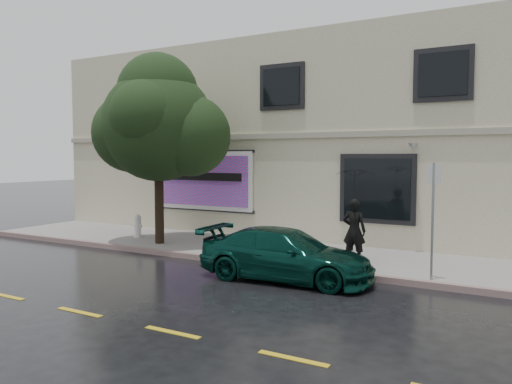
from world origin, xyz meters
The scene contains 12 objects.
ground centered at (0.00, 0.00, 0.00)m, with size 90.00×90.00×0.00m, color black.
sidewalk centered at (0.00, 3.25, 0.07)m, with size 20.00×3.50×0.15m, color gray.
curb centered at (0.00, 1.50, 0.07)m, with size 20.00×0.18×0.16m, color slate.
road_marking centered at (0.00, -3.50, 0.01)m, with size 19.00×0.12×0.01m, color gold.
building centered at (0.00, 9.00, 3.50)m, with size 20.00×8.12×7.00m.
billboard centered at (-3.20, 4.92, 2.05)m, with size 4.30×0.16×2.20m.
car centered at (2.27, 0.63, 0.61)m, with size 1.84×4.17×1.21m, color #083229.
pedestrian centered at (3.27, 2.63, 0.99)m, with size 0.61×0.40×1.67m, color black.
umbrella centered at (3.27, 2.63, 2.22)m, with size 1.07×1.07×0.79m, color black.
street_tree centered at (-3.08, 2.41, 3.88)m, with size 3.53×3.53×5.51m.
fire_hydrant centered at (-4.54, 3.00, 0.53)m, with size 0.32×0.30×0.79m.
sign_pole centered at (5.38, 1.70, 1.72)m, with size 0.32×0.10×2.62m.
Camera 1 is at (7.36, -9.84, 2.90)m, focal length 35.00 mm.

